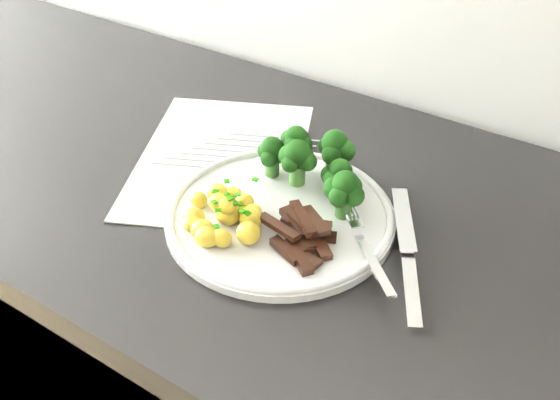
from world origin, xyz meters
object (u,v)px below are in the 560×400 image
(recipe_paper, at_px, (222,158))
(beef_strips, at_px, (303,234))
(plate, at_px, (280,214))
(fork, at_px, (367,250))
(knife, at_px, (408,268))
(potatoes, at_px, (226,215))
(broccoli, at_px, (317,162))

(recipe_paper, height_order, beef_strips, beef_strips)
(plate, height_order, beef_strips, beef_strips)
(fork, height_order, knife, fork)
(potatoes, bearing_deg, plate, 49.57)
(broccoli, height_order, beef_strips, broccoli)
(plate, distance_m, potatoes, 0.07)
(recipe_paper, xyz_separation_m, knife, (0.31, -0.07, 0.01))
(knife, bearing_deg, beef_strips, -167.52)
(plate, height_order, knife, knife)
(broccoli, xyz_separation_m, beef_strips, (0.04, -0.09, -0.03))
(potatoes, distance_m, knife, 0.22)
(potatoes, height_order, knife, potatoes)
(plate, bearing_deg, beef_strips, -29.36)
(broccoli, xyz_separation_m, fork, (0.11, -0.08, -0.03))
(recipe_paper, relative_size, plate, 1.36)
(recipe_paper, xyz_separation_m, beef_strips, (0.19, -0.10, 0.02))
(plate, relative_size, broccoli, 1.68)
(beef_strips, bearing_deg, potatoes, -166.24)
(recipe_paper, relative_size, fork, 3.03)
(potatoes, bearing_deg, broccoli, 65.49)
(broccoli, bearing_deg, potatoes, -114.51)
(recipe_paper, distance_m, knife, 0.32)
(recipe_paper, distance_m, plate, 0.16)
(beef_strips, height_order, knife, beef_strips)
(beef_strips, bearing_deg, recipe_paper, 153.27)
(beef_strips, distance_m, fork, 0.07)
(potatoes, bearing_deg, recipe_paper, 129.42)
(fork, bearing_deg, beef_strips, -165.84)
(beef_strips, height_order, fork, beef_strips)
(beef_strips, bearing_deg, broccoli, 112.42)
(recipe_paper, height_order, broccoli, broccoli)
(fork, distance_m, knife, 0.05)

